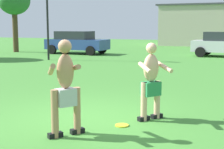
{
  "coord_description": "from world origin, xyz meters",
  "views": [
    {
      "loc": [
        3.09,
        -6.18,
        1.95
      ],
      "look_at": [
        0.77,
        -0.29,
        1.03
      ],
      "focal_mm": 53.62,
      "sensor_mm": 36.0,
      "label": 1
    }
  ],
  "objects_px": {
    "car_blue_mid_lot": "(76,42)",
    "tree_left_field": "(14,1)",
    "player_near": "(65,86)",
    "frisbee": "(122,125)",
    "player_in_green": "(151,80)"
  },
  "relations": [
    {
      "from": "player_near",
      "to": "car_blue_mid_lot",
      "type": "xyz_separation_m",
      "value": [
        -8.04,
        15.86,
        -0.08
      ]
    },
    {
      "from": "player_near",
      "to": "car_blue_mid_lot",
      "type": "bearing_deg",
      "value": 116.88
    },
    {
      "from": "frisbee",
      "to": "tree_left_field",
      "type": "height_order",
      "value": "tree_left_field"
    },
    {
      "from": "player_near",
      "to": "frisbee",
      "type": "relative_size",
      "value": 6.4
    },
    {
      "from": "player_near",
      "to": "frisbee",
      "type": "distance_m",
      "value": 1.47
    },
    {
      "from": "player_near",
      "to": "player_in_green",
      "type": "height_order",
      "value": "player_near"
    },
    {
      "from": "frisbee",
      "to": "player_in_green",
      "type": "bearing_deg",
      "value": 58.1
    },
    {
      "from": "frisbee",
      "to": "tree_left_field",
      "type": "distance_m",
      "value": 20.59
    },
    {
      "from": "car_blue_mid_lot",
      "to": "tree_left_field",
      "type": "distance_m",
      "value": 5.83
    },
    {
      "from": "player_in_green",
      "to": "tree_left_field",
      "type": "relative_size",
      "value": 0.33
    },
    {
      "from": "player_in_green",
      "to": "tree_left_field",
      "type": "height_order",
      "value": "tree_left_field"
    },
    {
      "from": "frisbee",
      "to": "car_blue_mid_lot",
      "type": "distance_m",
      "value": 17.36
    },
    {
      "from": "frisbee",
      "to": "car_blue_mid_lot",
      "type": "xyz_separation_m",
      "value": [
        -8.78,
        14.96,
        0.81
      ]
    },
    {
      "from": "car_blue_mid_lot",
      "to": "tree_left_field",
      "type": "height_order",
      "value": "tree_left_field"
    },
    {
      "from": "frisbee",
      "to": "car_blue_mid_lot",
      "type": "bearing_deg",
      "value": 120.4
    }
  ]
}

